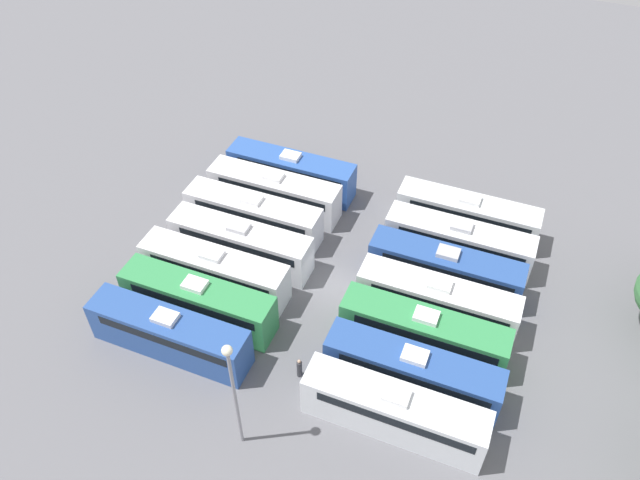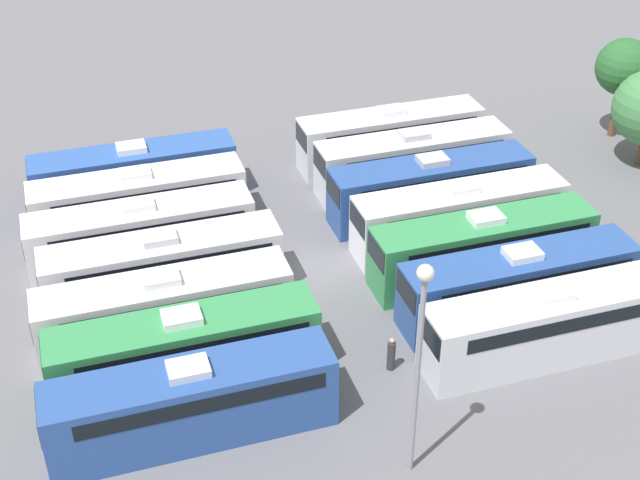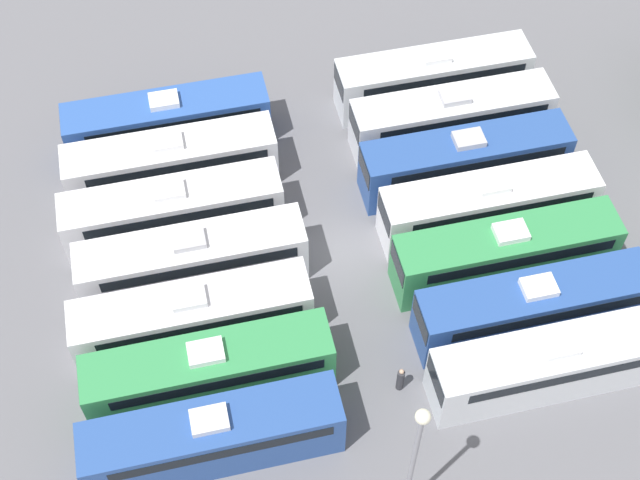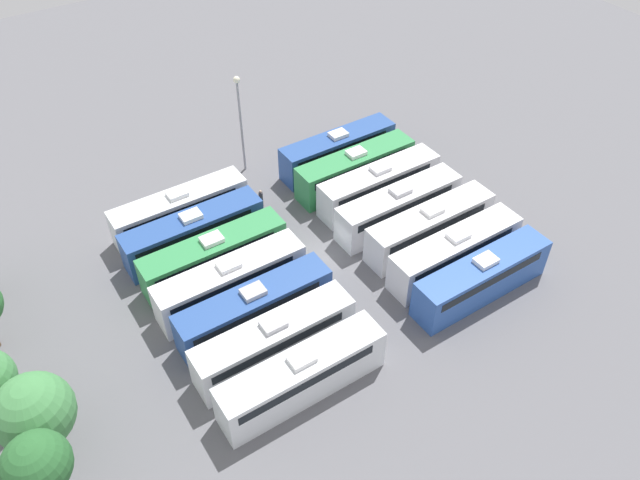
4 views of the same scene
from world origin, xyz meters
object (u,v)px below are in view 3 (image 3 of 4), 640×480
object	(u,v)px
bus_9	(465,160)
bus_11	(506,252)
bus_7	(433,77)
worker_person	(400,379)
light_pole	(416,450)
bus_8	(452,117)
bus_6	(214,436)
bus_5	(210,370)
bus_12	(533,306)
bus_3	(193,259)
bus_13	(552,363)
bus_10	(489,204)
bus_1	(172,162)
bus_0	(169,121)
bus_2	(174,210)
bus_4	(193,316)

from	to	relation	value
bus_9	bus_11	bearing A→B (deg)	0.36
bus_7	bus_9	bearing A→B (deg)	-1.86
worker_person	light_pole	size ratio (longest dim) A/B	0.18
bus_8	worker_person	world-z (taller)	bus_8
bus_6	bus_11	xyz separation A→B (m)	(-6.49, 15.81, 0.00)
bus_5	bus_12	world-z (taller)	same
bus_7	bus_8	world-z (taller)	same
bus_3	bus_11	bearing A→B (deg)	78.76
bus_12	bus_13	bearing A→B (deg)	-4.44
bus_3	bus_5	xyz separation A→B (m)	(6.30, -0.12, 0.00)
bus_12	bus_6	bearing A→B (deg)	-78.76
bus_7	bus_11	bearing A→B (deg)	-0.77
bus_7	bus_11	world-z (taller)	same
bus_8	bus_10	bearing A→B (deg)	-0.58
bus_3	bus_10	bearing A→B (deg)	90.03
bus_1	bus_10	distance (m)	17.06
bus_6	bus_0	bearing A→B (deg)	178.67
bus_1	bus_13	distance (m)	22.34
bus_10	bus_11	bearing A→B (deg)	-3.11
bus_2	bus_8	world-z (taller)	same
bus_2	bus_3	bearing A→B (deg)	9.42
bus_10	bus_11	size ratio (longest dim) A/B	1.00
bus_1	light_pole	distance (m)	22.14
bus_6	bus_9	world-z (taller)	same
bus_10	bus_13	world-z (taller)	same
bus_1	worker_person	bearing A→B (deg)	30.25
bus_3	worker_person	xyz separation A→B (m)	(8.24, 8.45, -1.01)
bus_4	bus_7	size ratio (longest dim) A/B	1.00
bus_0	bus_9	distance (m)	16.63
bus_9	light_pole	xyz separation A→B (m)	(17.07, -8.28, 4.45)
bus_8	bus_12	size ratio (longest dim) A/B	1.00
bus_5	bus_7	bearing A→B (deg)	135.75
bus_11	bus_0	bearing A→B (deg)	-129.65
bus_5	bus_6	world-z (taller)	same
bus_5	bus_9	xyz separation A→B (m)	(-9.53, 15.43, 0.00)
bus_4	light_pole	bearing A→B (deg)	35.42
bus_3	bus_5	size ratio (longest dim) A/B	1.00
bus_7	bus_13	xyz separation A→B (m)	(19.26, -0.25, 0.00)
bus_0	bus_4	xyz separation A→B (m)	(12.98, -0.45, 0.00)
bus_4	bus_6	bearing A→B (deg)	0.06
light_pole	bus_12	bearing A→B (deg)	131.37
bus_3	bus_7	size ratio (longest dim) A/B	1.00
bus_5	bus_10	bearing A→B (deg)	111.97
bus_0	bus_8	world-z (taller)	same
bus_9	worker_person	xyz separation A→B (m)	(11.47, -6.87, -1.01)
bus_6	bus_7	xyz separation A→B (m)	(-19.30, 15.98, 0.00)
bus_9	worker_person	bearing A→B (deg)	-30.91
bus_1	bus_5	world-z (taller)	same
bus_1	bus_11	size ratio (longest dim) A/B	1.00
bus_12	worker_person	xyz separation A→B (m)	(1.88, -7.07, -1.01)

